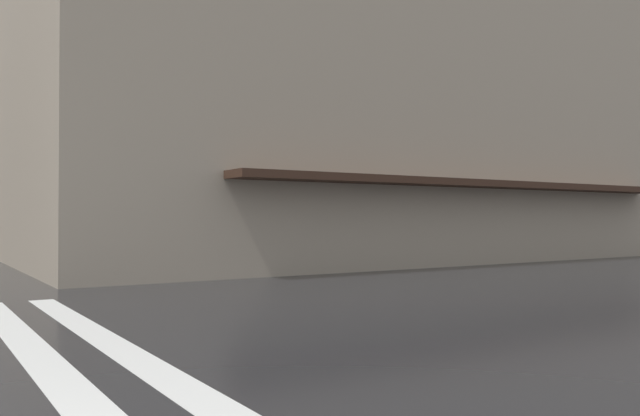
% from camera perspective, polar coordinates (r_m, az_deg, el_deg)
% --- Properties ---
extents(haussmann_block_corner, '(18.08, 29.59, 23.93)m').
position_cam_1_polar(haussmann_block_corner, '(32.50, 2.53, 16.93)').
color(haussmann_block_corner, tan).
rests_on(haussmann_block_corner, ground_plane).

